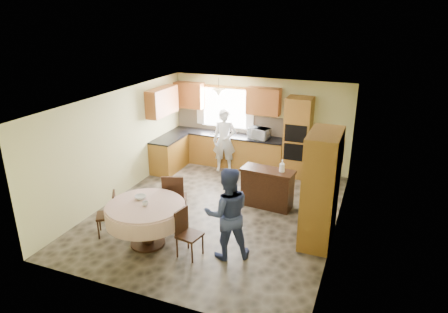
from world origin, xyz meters
name	(u,v)px	position (x,y,z in m)	size (l,w,h in m)	color
floor	(218,211)	(0.00, 0.00, 0.00)	(5.00, 6.00, 0.01)	brown
ceiling	(217,100)	(0.00, 0.00, 2.50)	(5.00, 6.00, 0.01)	white
wall_back	(259,123)	(0.00, 3.00, 1.25)	(5.00, 0.02, 2.50)	#C7C47F
wall_front	(139,225)	(0.00, -3.00, 1.25)	(5.00, 0.02, 2.50)	#C7C47F
wall_left	(119,144)	(-2.50, 0.00, 1.25)	(0.02, 6.00, 2.50)	#C7C47F
wall_right	(340,175)	(2.50, 0.00, 1.25)	(0.02, 6.00, 2.50)	#C7C47F
window	(225,108)	(-1.00, 2.98, 1.60)	(1.40, 0.03, 1.10)	white
curtain_left	(200,104)	(-1.75, 2.93, 1.65)	(0.22, 0.02, 1.15)	white
curtain_right	(250,109)	(-0.25, 2.93, 1.65)	(0.22, 0.02, 1.15)	white
base_cab_back	(227,150)	(-0.85, 2.70, 0.44)	(3.30, 0.60, 0.88)	#AD732E
counter_back	(227,135)	(-0.85, 2.70, 0.90)	(3.30, 0.64, 0.04)	black
base_cab_left	(169,154)	(-2.20, 1.80, 0.44)	(0.60, 1.20, 0.88)	#AD732E
counter_left	(169,138)	(-2.20, 1.80, 0.90)	(0.64, 1.20, 0.04)	black
backsplash	(230,123)	(-0.85, 2.99, 1.18)	(3.30, 0.02, 0.55)	tan
wall_cab_left	(189,95)	(-2.05, 2.83, 1.91)	(0.85, 0.33, 0.72)	#B8602E
wall_cab_right	(264,101)	(0.15, 2.83, 1.91)	(0.90, 0.33, 0.72)	#B8602E
wall_cab_side	(162,102)	(-2.33, 1.80, 1.91)	(0.33, 1.20, 0.72)	#B8602E
oven_tower	(298,137)	(1.15, 2.69, 1.06)	(0.66, 0.62, 2.12)	#AD732E
oven_upper	(296,134)	(1.15, 2.38, 1.25)	(0.56, 0.01, 0.45)	black
oven_lower	(294,152)	(1.15, 2.38, 0.75)	(0.56, 0.01, 0.45)	black
pendant	(219,93)	(-1.00, 2.50, 2.12)	(0.36, 0.36, 0.18)	beige
sideboard	(267,189)	(0.93, 0.64, 0.42)	(1.17, 0.48, 0.84)	#3A1D0F
space_heater	(310,202)	(1.90, 0.66, 0.27)	(0.39, 0.27, 0.54)	black
cupboard	(321,188)	(2.22, -0.36, 1.09)	(0.57, 1.14, 2.17)	#AD732E
dining_table	(146,213)	(-0.74, -1.71, 0.66)	(1.47, 1.47, 0.84)	#3A1D0F
chair_left	(110,212)	(-1.61, -1.64, 0.48)	(0.53, 0.53, 0.88)	#3A1D0F
chair_back	(174,196)	(-0.67, -0.75, 0.59)	(0.60, 0.60, 1.07)	#3A1D0F
chair_right	(186,230)	(0.11, -1.74, 0.49)	(0.45, 0.45, 0.89)	#3A1D0F
framed_picture	(341,155)	(2.47, 0.26, 1.56)	(0.06, 0.61, 0.50)	gold
microwave	(259,133)	(0.10, 2.65, 1.07)	(0.53, 0.36, 0.29)	silver
person_sink	(224,141)	(-0.76, 2.30, 0.86)	(0.63, 0.41, 1.72)	silver
person_dining	(227,214)	(0.80, -1.50, 0.85)	(0.83, 0.64, 1.70)	navy
bowl_sideboard	(260,170)	(0.75, 0.64, 0.86)	(0.19, 0.19, 0.05)	#B2B2B2
bottle_sideboard	(282,167)	(1.24, 0.64, 1.00)	(0.13, 0.13, 0.33)	silver
cup_table	(145,204)	(-0.70, -1.76, 0.89)	(0.11, 0.11, 0.09)	#B2B2B2
bowl_table	(140,197)	(-0.94, -1.55, 0.88)	(0.21, 0.21, 0.07)	#B2B2B2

